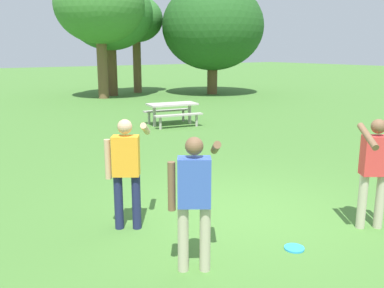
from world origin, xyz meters
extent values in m
plane|color=#447530|center=(0.00, 0.00, 0.00)|extent=(120.00, 120.00, 0.00)
cylinder|color=#1E234C|center=(-1.90, 0.63, 0.41)|extent=(0.13, 0.13, 0.82)
cylinder|color=#1E234C|center=(-1.68, 0.49, 0.41)|extent=(0.13, 0.13, 0.82)
cube|color=orange|center=(-1.79, 0.56, 1.11)|extent=(0.44, 0.39, 0.58)
sphere|color=tan|center=(-1.79, 0.56, 1.53)|extent=(0.21, 0.21, 0.21)
cylinder|color=tan|center=(-2.01, 0.70, 1.06)|extent=(0.09, 0.09, 0.58)
cylinder|color=tan|center=(-1.42, 0.64, 1.45)|extent=(0.40, 0.53, 0.28)
cylinder|color=#B7AD93|center=(1.29, -1.51, 0.41)|extent=(0.13, 0.13, 0.82)
cylinder|color=#B7AD93|center=(1.07, -1.37, 0.41)|extent=(0.13, 0.13, 0.82)
cube|color=#D83838|center=(1.18, -1.44, 1.11)|extent=(0.44, 0.39, 0.58)
sphere|color=brown|center=(1.18, -1.44, 1.53)|extent=(0.21, 0.21, 0.21)
cylinder|color=brown|center=(0.81, -1.52, 1.45)|extent=(0.40, 0.53, 0.28)
cylinder|color=#B7AD93|center=(-1.78, -0.91, 0.41)|extent=(0.13, 0.13, 0.82)
cylinder|color=#B7AD93|center=(-1.56, -1.06, 0.41)|extent=(0.13, 0.13, 0.82)
cube|color=#3856B7|center=(-1.67, -0.99, 1.11)|extent=(0.44, 0.39, 0.58)
sphere|color=brown|center=(-1.67, -0.99, 1.53)|extent=(0.21, 0.21, 0.21)
cylinder|color=brown|center=(-1.89, -0.84, 1.06)|extent=(0.09, 0.09, 0.58)
cylinder|color=brown|center=(-1.30, -0.90, 1.45)|extent=(0.39, 0.53, 0.28)
cylinder|color=#2D9EDB|center=(-0.26, -1.30, 0.01)|extent=(0.27, 0.27, 0.03)
cube|color=#B2ADA3|center=(3.30, 7.55, 0.74)|extent=(1.80, 1.04, 0.06)
cube|color=#A49F96|center=(3.20, 6.98, 0.44)|extent=(1.72, 0.55, 0.05)
cube|color=#A49F96|center=(3.39, 8.13, 0.44)|extent=(1.72, 0.55, 0.05)
cylinder|color=#A49F96|center=(2.64, 7.67, 0.35)|extent=(0.11, 0.11, 0.71)
cylinder|color=#A49F96|center=(2.54, 7.10, 0.21)|extent=(0.09, 0.09, 0.41)
cylinder|color=#A49F96|center=(2.74, 8.24, 0.21)|extent=(0.09, 0.09, 0.41)
cylinder|color=#A49F96|center=(3.95, 7.44, 0.35)|extent=(0.11, 0.11, 0.71)
cylinder|color=#A49F96|center=(3.85, 6.87, 0.21)|extent=(0.09, 0.09, 0.41)
cylinder|color=#A49F96|center=(4.05, 8.01, 0.21)|extent=(0.09, 0.09, 0.41)
cylinder|color=brown|center=(4.56, 16.71, 1.79)|extent=(0.55, 0.55, 3.57)
ellipsoid|color=#3D7A33|center=(4.56, 16.71, 4.86)|extent=(4.69, 4.69, 3.98)
cylinder|color=brown|center=(5.52, 17.64, 1.62)|extent=(0.55, 0.55, 3.25)
ellipsoid|color=#33702D|center=(5.52, 17.64, 4.55)|extent=(4.74, 4.74, 4.03)
cylinder|color=brown|center=(7.51, 18.43, 1.74)|extent=(0.49, 0.49, 3.49)
ellipsoid|color=#33702D|center=(7.51, 18.43, 4.37)|extent=(3.21, 3.21, 2.73)
cylinder|color=brown|center=(10.75, 15.14, 1.13)|extent=(0.59, 0.59, 2.27)
ellipsoid|color=#21511E|center=(10.75, 15.14, 3.88)|extent=(5.84, 5.84, 4.96)
camera|label=1|loc=(-4.26, -4.74, 2.60)|focal=39.02mm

